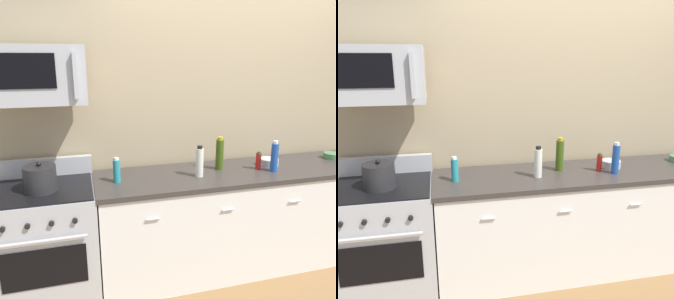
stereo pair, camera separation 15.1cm
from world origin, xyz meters
The scene contains 12 objects.
ground_plane centered at (0.00, 0.00, 0.00)m, with size 6.83×6.83×0.00m, color olive.
back_wall centered at (0.00, 0.41, 1.35)m, with size 5.69×0.10×2.70m, color tan.
counter_unit centered at (0.00, 0.00, 0.46)m, with size 2.60×0.66×0.92m.
range_oven centered at (-1.68, 0.00, 0.47)m, with size 0.76×0.69×1.07m.
microwave centered at (-1.68, 0.05, 1.75)m, with size 0.74×0.44×0.40m.
bottle_soda_blue centered at (0.21, -0.10, 1.05)m, with size 0.06×0.06×0.27m.
bottle_vinegar_white centered at (-0.45, -0.06, 1.04)m, with size 0.07×0.07×0.26m.
bottle_olive_oil centered at (-0.22, 0.07, 1.06)m, with size 0.07×0.07×0.29m.
bottle_dish_soap centered at (-1.12, -0.01, 1.02)m, with size 0.06×0.06×0.20m.
bottle_hot_sauce_red centered at (0.11, -0.02, 1.00)m, with size 0.04×0.04×0.16m.
bowl_steel_prep centered at (0.26, 0.05, 0.95)m, with size 0.17×0.17×0.07m.
stockpot centered at (-1.68, -0.05, 1.02)m, with size 0.23×0.23×0.22m.
Camera 2 is at (-1.22, -2.51, 1.86)m, focal length 35.41 mm.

